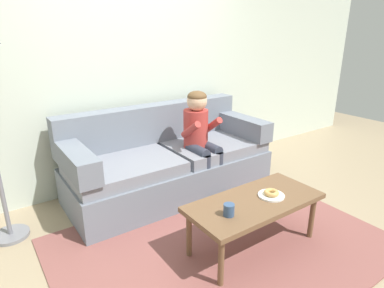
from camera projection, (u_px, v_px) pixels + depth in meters
name	position (u px, v px, depth m)	size (l,w,h in m)	color
ground	(204.00, 230.00, 2.91)	(10.00, 10.00, 0.00)	#9E896B
wall_back	(128.00, 58.00, 3.53)	(8.00, 0.10, 2.80)	beige
area_rug	(222.00, 244.00, 2.72)	(2.59, 1.92, 0.01)	brown
couch	(168.00, 162.00, 3.53)	(2.15, 0.90, 0.91)	slate
coffee_table	(255.00, 205.00, 2.57)	(1.10, 0.51, 0.43)	brown
person_child	(200.00, 133.00, 3.41)	(0.34, 0.58, 1.10)	#AD3833
plate	(271.00, 195.00, 2.61)	(0.21, 0.21, 0.01)	white
donut	(271.00, 193.00, 2.60)	(0.12, 0.12, 0.04)	tan
mug	(229.00, 210.00, 2.33)	(0.08, 0.08, 0.09)	#334C72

